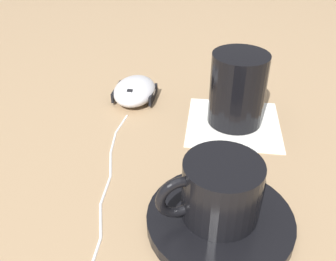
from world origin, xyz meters
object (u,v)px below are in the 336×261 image
(saucer, at_px, (220,220))
(computer_mouse, at_px, (135,91))
(coffee_cup, at_px, (219,190))
(drinking_glass, at_px, (238,89))

(saucer, xyz_separation_m, computer_mouse, (-0.16, 0.25, 0.01))
(saucer, distance_m, coffee_cup, 0.04)
(saucer, relative_size, drinking_glass, 1.46)
(computer_mouse, xyz_separation_m, drinking_glass, (0.17, -0.04, 0.04))
(coffee_cup, bearing_deg, computer_mouse, 122.21)
(computer_mouse, height_order, drinking_glass, drinking_glass)
(saucer, bearing_deg, computer_mouse, 122.50)
(saucer, relative_size, coffee_cup, 1.49)
(saucer, bearing_deg, coffee_cup, 140.98)
(drinking_glass, bearing_deg, computer_mouse, 167.00)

